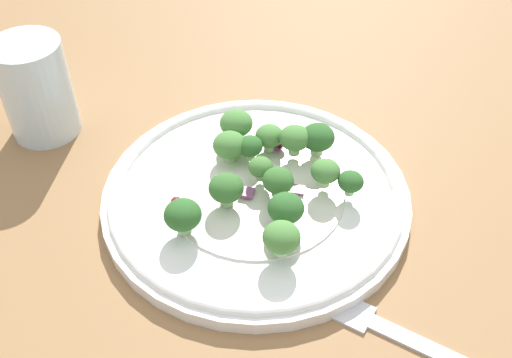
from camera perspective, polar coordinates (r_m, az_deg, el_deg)
name	(u,v)px	position (r cm, az deg, el deg)	size (l,w,h in cm)	color
ground_plane	(219,217)	(51.89, -3.54, -3.57)	(180.00, 180.00, 2.00)	olive
plate	(256,195)	(51.01, 0.00, -1.49)	(25.87, 25.87, 1.70)	white
dressing_pool	(256,191)	(50.70, 0.00, -1.14)	(15.01, 15.01, 0.20)	white
broccoli_floret_0	(351,182)	(49.43, 8.92, -0.28)	(2.13, 2.13, 2.16)	#9EC684
broccoli_floret_1	(286,209)	(46.49, 2.85, -2.83)	(2.86, 2.86, 2.89)	#9EC684
broccoli_floret_2	(226,189)	(48.21, -2.83, -0.92)	(2.82, 2.82, 2.85)	#8EB77A
broccoli_floret_3	(183,216)	(46.50, -6.92, -3.44)	(2.91, 2.91, 2.95)	#8EB77A
broccoli_floret_4	(261,167)	(50.04, 0.44, 1.09)	(2.07, 2.07, 2.10)	#8EB77A
broccoli_floret_5	(295,139)	(52.20, 3.68, 3.83)	(2.74, 2.74, 2.77)	#9EC684
broccoli_floret_6	(250,147)	(52.05, -0.57, 3.08)	(2.21, 2.21, 2.23)	#9EC684
broccoli_floret_7	(228,145)	(52.33, -2.70, 3.18)	(2.92, 2.92, 2.96)	#9EC684
broccoli_floret_8	(325,172)	(49.57, 6.57, 0.69)	(2.44, 2.44, 2.47)	#ADD18E
broccoli_floret_9	(241,124)	(53.95, -1.45, 5.17)	(2.96, 2.96, 3.00)	#8EB77A
broccoli_floret_10	(318,138)	(52.61, 5.84, 3.88)	(2.96, 2.96, 3.00)	#ADD18E
broccoli_floret_11	(282,238)	(44.49, 2.42, -5.57)	(2.84, 2.84, 2.87)	#9EC684
broccoli_floret_12	(278,181)	(48.67, 2.10, -0.20)	(2.58, 2.58, 2.61)	#8EB77A
broccoli_floret_13	(269,136)	(53.28, 1.27, 4.04)	(2.51, 2.51, 2.54)	#9EC684
cranberry_0	(281,142)	(54.04, 2.39, 3.47)	(0.89, 0.89, 0.89)	maroon
cranberry_1	(279,230)	(46.71, 2.23, -4.86)	(0.73, 0.73, 0.73)	#4C0A14
cranberry_2	(324,169)	(52.11, 6.46, 0.90)	(0.88, 0.88, 0.88)	maroon
cranberry_3	(176,202)	(49.57, -7.53, -2.20)	(0.94, 0.94, 0.94)	maroon
onion_bit_0	(276,146)	(54.20, 1.85, 3.09)	(1.20, 0.81, 0.33)	#843D75
onion_bit_1	(284,195)	(49.84, 2.66, -1.53)	(0.83, 1.05, 0.39)	#934C84
onion_bit_2	(247,193)	(49.99, -0.87, -1.29)	(1.12, 1.20, 0.30)	#934C84
onion_bit_3	(298,190)	(50.56, 3.95, -1.07)	(1.03, 1.16, 0.37)	#934C84
fork	(432,349)	(44.44, 16.26, -15.14)	(18.17, 7.78, 0.50)	silver
water_glass	(36,89)	(59.56, -20.02, 7.99)	(6.44, 6.44, 9.44)	silver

